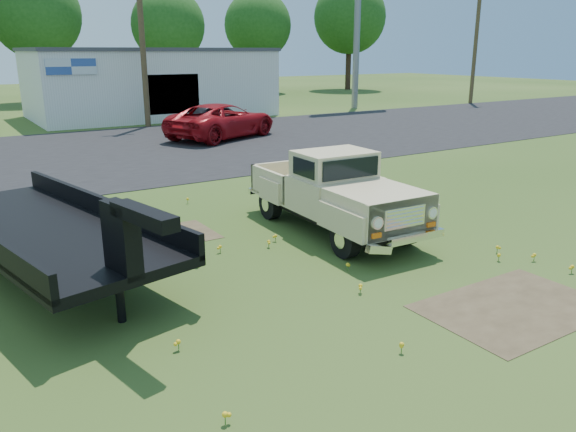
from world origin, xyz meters
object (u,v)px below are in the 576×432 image
at_px(vintage_pickup_truck, 334,191).
at_px(dark_sedan, 220,117).
at_px(red_pickup, 222,121).
at_px(flatbed_trailer, 42,222).

height_order(vintage_pickup_truck, dark_sedan, vintage_pickup_truck).
bearing_deg(dark_sedan, vintage_pickup_truck, 167.19).
xyz_separation_m(vintage_pickup_truck, red_pickup, (4.15, 14.21, -0.13)).
relative_size(flatbed_trailer, red_pickup, 1.26).
xyz_separation_m(flatbed_trailer, red_pickup, (10.19, 13.41, -0.19)).
distance_m(vintage_pickup_truck, red_pickup, 14.80).
relative_size(vintage_pickup_truck, red_pickup, 0.89).
xyz_separation_m(flatbed_trailer, dark_sedan, (11.38, 16.12, -0.33)).
bearing_deg(vintage_pickup_truck, flatbed_trailer, 174.67).
bearing_deg(red_pickup, vintage_pickup_truck, 139.89).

